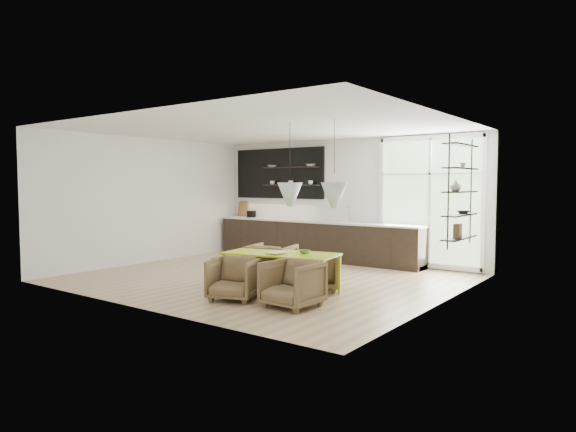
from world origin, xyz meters
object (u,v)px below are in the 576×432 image
at_px(dining_table, 281,256).
at_px(wire_stool, 220,267).
at_px(armchair_back_right, 320,271).
at_px(armchair_front_right, 292,284).
at_px(armchair_front_left, 234,279).
at_px(armchair_back_left, 272,264).

height_order(dining_table, wire_stool, dining_table).
relative_size(armchair_back_right, armchair_front_right, 0.90).
height_order(dining_table, armchair_front_left, dining_table).
bearing_deg(armchair_back_left, armchair_back_right, 169.29).
distance_m(dining_table, wire_stool, 1.46).
distance_m(dining_table, armchair_back_left, 0.94).
bearing_deg(armchair_back_left, armchair_front_left, 89.92).
distance_m(armchair_back_left, armchair_front_left, 1.46).
relative_size(dining_table, armchair_front_right, 2.59).
relative_size(armchair_front_right, wire_stool, 1.67).
distance_m(armchair_back_left, armchair_back_right, 1.03).
bearing_deg(armchair_back_right, armchair_back_left, -21.90).
xyz_separation_m(dining_table, armchair_back_right, (0.35, 0.66, -0.32)).
bearing_deg(armchair_front_right, armchair_front_left, -168.64).
xyz_separation_m(armchair_back_right, armchair_front_left, (-0.67, -1.48, 0.02)).
xyz_separation_m(armchair_front_left, wire_stool, (-1.11, 0.83, -0.04)).
height_order(armchair_front_left, wire_stool, armchair_front_left).
bearing_deg(dining_table, armchair_front_left, -121.07).
height_order(armchair_back_left, armchair_front_right, armchair_back_left).
distance_m(dining_table, armchair_front_left, 0.93).
height_order(armchair_back_left, armchair_front_left, armchair_back_left).
bearing_deg(wire_stool, armchair_front_right, -17.73).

